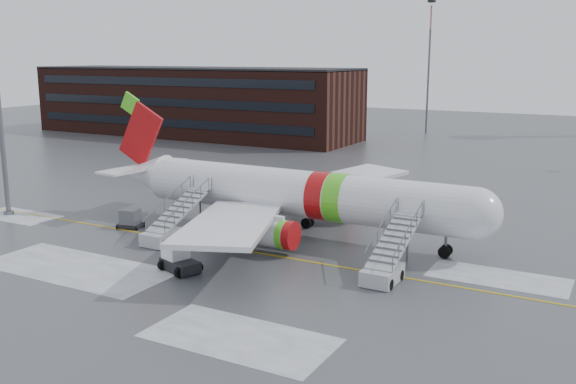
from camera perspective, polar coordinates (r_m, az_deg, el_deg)
The scene contains 8 objects.
ground at distance 50.49m, azimuth -5.20°, elevation -4.59°, with size 260.00×260.00×0.00m, color #494C4F.
airliner at distance 52.17m, azimuth 0.14°, elevation -0.12°, with size 35.03×32.97×11.18m.
airstair_fwd at distance 42.73m, azimuth 8.76°, elevation -6.31°, with size 2.05×7.70×3.48m.
airstair_aft at distance 51.47m, azimuth -10.59°, elevation -3.19°, with size 2.05×7.70×3.48m.
pushback_tug at distance 44.55m, azimuth -9.71°, elevation -6.02°, with size 3.23×2.81×1.65m.
uld_container at distance 56.23m, azimuth -13.84°, elevation -2.36°, with size 2.29×1.90×1.63m.
terminal_building at distance 119.60m, azimuth -8.51°, elevation 7.99°, with size 62.00×16.11×12.30m.
light_mast_far_n at distance 123.15m, azimuth 12.44°, elevation 11.52°, with size 1.20×1.20×24.25m.
Camera 1 is at (27.19, -40.02, 14.44)m, focal length 40.00 mm.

